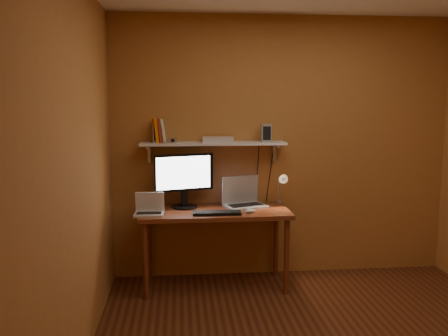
{
  "coord_description": "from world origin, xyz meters",
  "views": [
    {
      "loc": [
        -1.04,
        -3.06,
        1.79
      ],
      "look_at": [
        -0.63,
        1.18,
        1.16
      ],
      "focal_mm": 38.0,
      "sensor_mm": 36.0,
      "label": 1
    }
  ],
  "objects": [
    {
      "name": "desk_lamp",
      "position": [
        -0.05,
        1.41,
        0.96
      ],
      "size": [
        0.09,
        0.23,
        0.38
      ],
      "color": "silver",
      "rests_on": "desk"
    },
    {
      "name": "keyboard",
      "position": [
        -0.7,
        1.12,
        0.76
      ],
      "size": [
        0.44,
        0.16,
        0.02
      ],
      "primitive_type": "cube",
      "rotation": [
        0.0,
        0.0,
        -0.04
      ],
      "color": "black",
      "rests_on": "desk"
    },
    {
      "name": "desk",
      "position": [
        -0.71,
        1.28,
        0.66
      ],
      "size": [
        1.4,
        0.6,
        0.75
      ],
      "color": "brown",
      "rests_on": "ground"
    },
    {
      "name": "netbook",
      "position": [
        -1.31,
        1.17,
        0.81
      ],
      "size": [
        0.27,
        0.2,
        0.2
      ],
      "rotation": [
        0.0,
        0.0,
        -0.05
      ],
      "color": "silver",
      "rests_on": "desk"
    },
    {
      "name": "laptop",
      "position": [
        -0.42,
        1.43,
        0.83
      ],
      "size": [
        0.45,
        0.38,
        0.29
      ],
      "rotation": [
        0.0,
        0.0,
        0.32
      ],
      "color": "#989BA1",
      "rests_on": "desk"
    },
    {
      "name": "books",
      "position": [
        -1.23,
        1.49,
        1.49
      ],
      "size": [
        0.14,
        0.16,
        0.23
      ],
      "color": "#F86900",
      "rests_on": "wall_shelf"
    },
    {
      "name": "room",
      "position": [
        0.0,
        0.0,
        1.3
      ],
      "size": [
        3.44,
        3.24,
        2.64
      ],
      "color": "#5B2E17",
      "rests_on": "ground"
    },
    {
      "name": "shelf_camera",
      "position": [
        -1.1,
        1.4,
        1.4
      ],
      "size": [
        0.09,
        0.06,
        0.05
      ],
      "color": "silver",
      "rests_on": "wall_shelf"
    },
    {
      "name": "mouse",
      "position": [
        -0.39,
        1.14,
        0.77
      ],
      "size": [
        0.11,
        0.08,
        0.04
      ],
      "primitive_type": "ellipsoid",
      "rotation": [
        0.0,
        0.0,
        0.24
      ],
      "color": "silver",
      "rests_on": "desk"
    },
    {
      "name": "speaker_right",
      "position": [
        -0.19,
        1.48,
        1.46
      ],
      "size": [
        0.1,
        0.1,
        0.17
      ],
      "primitive_type": "cube",
      "rotation": [
        0.0,
        0.0,
        -0.03
      ],
      "color": "#989BA1",
      "rests_on": "wall_shelf"
    },
    {
      "name": "speaker_left",
      "position": [
        -1.23,
        1.48,
        1.46
      ],
      "size": [
        0.1,
        0.1,
        0.17
      ],
      "primitive_type": "cube",
      "rotation": [
        0.0,
        0.0,
        -0.04
      ],
      "color": "#989BA1",
      "rests_on": "wall_shelf"
    },
    {
      "name": "wall_shelf",
      "position": [
        -0.71,
        1.47,
        1.36
      ],
      "size": [
        1.4,
        0.25,
        0.21
      ],
      "color": "silver",
      "rests_on": "room"
    },
    {
      "name": "router",
      "position": [
        -0.67,
        1.46,
        1.4
      ],
      "size": [
        0.31,
        0.22,
        0.05
      ],
      "primitive_type": "cube",
      "rotation": [
        0.0,
        0.0,
        -0.07
      ],
      "color": "silver",
      "rests_on": "wall_shelf"
    },
    {
      "name": "monitor",
      "position": [
        -0.99,
        1.41,
        1.04
      ],
      "size": [
        0.56,
        0.3,
        0.52
      ],
      "rotation": [
        0.0,
        0.0,
        0.28
      ],
      "color": "black",
      "rests_on": "desk"
    }
  ]
}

